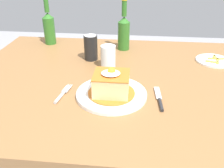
# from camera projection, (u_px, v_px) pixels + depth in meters

# --- Properties ---
(dining_table) EXTENTS (1.36, 1.01, 0.76)m
(dining_table) POSITION_uv_depth(u_px,v_px,m) (120.00, 97.00, 1.13)
(dining_table) COLOR olive
(dining_table) RESTS_ON ground_plane
(main_plate) EXTENTS (0.27, 0.27, 0.02)m
(main_plate) POSITION_uv_depth(u_px,v_px,m) (111.00, 94.00, 0.95)
(main_plate) COLOR white
(main_plate) RESTS_ON dining_table
(sandwich_meal) EXTENTS (0.18, 0.18, 0.11)m
(sandwich_meal) POSITION_uv_depth(u_px,v_px,m) (111.00, 84.00, 0.93)
(sandwich_meal) COLOR #C66B23
(sandwich_meal) RESTS_ON main_plate
(fork) EXTENTS (0.04, 0.14, 0.01)m
(fork) POSITION_uv_depth(u_px,v_px,m) (62.00, 95.00, 0.95)
(fork) COLOR silver
(fork) RESTS_ON dining_table
(knife) EXTENTS (0.03, 0.17, 0.01)m
(knife) POSITION_uv_depth(u_px,v_px,m) (160.00, 101.00, 0.91)
(knife) COLOR #262628
(knife) RESTS_ON dining_table
(soda_can) EXTENTS (0.07, 0.07, 0.12)m
(soda_can) POSITION_uv_depth(u_px,v_px,m) (91.00, 48.00, 1.23)
(soda_can) COLOR black
(soda_can) RESTS_ON dining_table
(beer_bottle_green) EXTENTS (0.06, 0.06, 0.27)m
(beer_bottle_green) POSITION_uv_depth(u_px,v_px,m) (124.00, 31.00, 1.34)
(beer_bottle_green) COLOR #2D6B23
(beer_bottle_green) RESTS_ON dining_table
(beer_bottle_green_far) EXTENTS (0.06, 0.06, 0.27)m
(beer_bottle_green_far) POSITION_uv_depth(u_px,v_px,m) (49.00, 27.00, 1.42)
(beer_bottle_green_far) COLOR #2D6B23
(beer_bottle_green_far) RESTS_ON dining_table
(drinking_glass) EXTENTS (0.07, 0.07, 0.10)m
(drinking_glass) POSITION_uv_depth(u_px,v_px,m) (108.00, 58.00, 1.16)
(drinking_glass) COLOR gold
(drinking_glass) RESTS_ON dining_table
(side_plate_fries) EXTENTS (0.17, 0.17, 0.02)m
(side_plate_fries) POSITION_uv_depth(u_px,v_px,m) (214.00, 61.00, 1.23)
(side_plate_fries) COLOR white
(side_plate_fries) RESTS_ON dining_table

